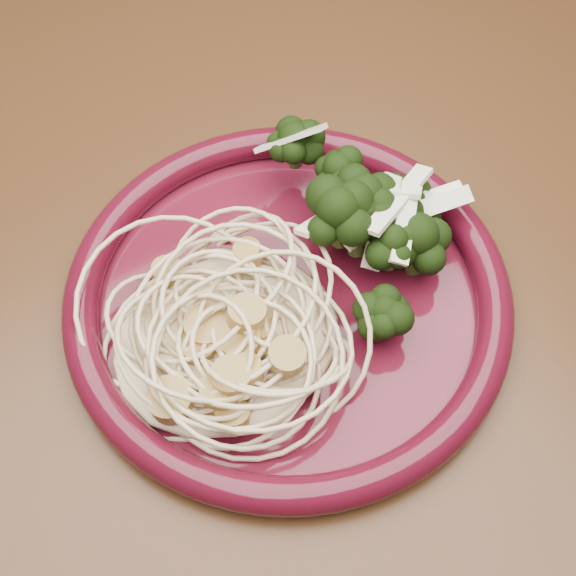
# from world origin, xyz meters

# --- Properties ---
(dining_table) EXTENTS (1.20, 0.80, 0.75)m
(dining_table) POSITION_xyz_m (0.00, 0.00, 0.65)
(dining_table) COLOR #472814
(dining_table) RESTS_ON ground
(dinner_plate) EXTENTS (0.32, 0.32, 0.02)m
(dinner_plate) POSITION_xyz_m (-0.10, -0.08, 0.76)
(dinner_plate) COLOR #4A0D1B
(dinner_plate) RESTS_ON dining_table
(spaghetti_pile) EXTENTS (0.16, 0.14, 0.03)m
(spaghetti_pile) POSITION_xyz_m (-0.15, -0.09, 0.77)
(spaghetti_pile) COLOR beige
(spaghetti_pile) RESTS_ON dinner_plate
(scallop_cluster) EXTENTS (0.14, 0.14, 0.04)m
(scallop_cluster) POSITION_xyz_m (-0.15, -0.09, 0.81)
(scallop_cluster) COLOR #B18E43
(scallop_cluster) RESTS_ON spaghetti_pile
(broccoli_pile) EXTENTS (0.11, 0.16, 0.05)m
(broccoli_pile) POSITION_xyz_m (-0.04, -0.07, 0.78)
(broccoli_pile) COLOR black
(broccoli_pile) RESTS_ON dinner_plate
(onion_garnish) EXTENTS (0.08, 0.10, 0.06)m
(onion_garnish) POSITION_xyz_m (-0.04, -0.07, 0.81)
(onion_garnish) COLOR #EAE4C4
(onion_garnish) RESTS_ON broccoli_pile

